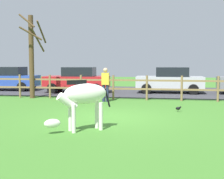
{
  "coord_description": "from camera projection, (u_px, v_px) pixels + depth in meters",
  "views": [
    {
      "loc": [
        1.94,
        -10.32,
        1.88
      ],
      "look_at": [
        -0.11,
        1.15,
        0.86
      ],
      "focal_mm": 48.96,
      "sensor_mm": 36.0,
      "label": 1
    }
  ],
  "objects": [
    {
      "name": "parking_asphalt",
      "position": [
        136.0,
        92.0,
        19.74
      ],
      "size": [
        28.0,
        7.4,
        0.05
      ],
      "primitive_type": "cube",
      "color": "#38383D",
      "rests_on": "ground_plane"
    },
    {
      "name": "parked_car_blue",
      "position": [
        8.0,
        78.0,
        20.35
      ],
      "size": [
        4.1,
        2.08,
        1.56
      ],
      "color": "#2D4CAD",
      "rests_on": "parking_asphalt"
    },
    {
      "name": "bare_tree",
      "position": [
        32.0,
        54.0,
        16.06
      ],
      "size": [
        1.23,
        1.42,
        4.39
      ],
      "color": "#513A23",
      "rests_on": "ground_plane"
    },
    {
      "name": "zebra",
      "position": [
        83.0,
        98.0,
        8.39
      ],
      "size": [
        1.64,
        1.34,
        1.41
      ],
      "color": "white",
      "rests_on": "ground_plane"
    },
    {
      "name": "crow_on_grass",
      "position": [
        178.0,
        108.0,
        11.8
      ],
      "size": [
        0.21,
        0.1,
        0.2
      ],
      "color": "black",
      "rests_on": "ground_plane"
    },
    {
      "name": "visitor_near_fence",
      "position": [
        105.0,
        83.0,
        14.74
      ],
      "size": [
        0.37,
        0.24,
        1.64
      ],
      "color": "#232847",
      "rests_on": "ground_plane"
    },
    {
      "name": "parked_car_red",
      "position": [
        78.0,
        79.0,
        19.05
      ],
      "size": [
        4.1,
        2.1,
        1.56
      ],
      "color": "red",
      "rests_on": "parking_asphalt"
    },
    {
      "name": "parked_car_silver",
      "position": [
        170.0,
        80.0,
        18.59
      ],
      "size": [
        4.01,
        1.9,
        1.56
      ],
      "color": "#B7BABF",
      "rests_on": "parking_asphalt"
    },
    {
      "name": "ground_plane",
      "position": [
        109.0,
        117.0,
        10.62
      ],
      "size": [
        60.0,
        60.0,
        0.0
      ],
      "primitive_type": "plane",
      "color": "#3D7528"
    },
    {
      "name": "paddock_fence",
      "position": [
        113.0,
        86.0,
        15.59
      ],
      "size": [
        20.64,
        0.11,
        1.25
      ],
      "color": "olive",
      "rests_on": "ground_plane"
    }
  ]
}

